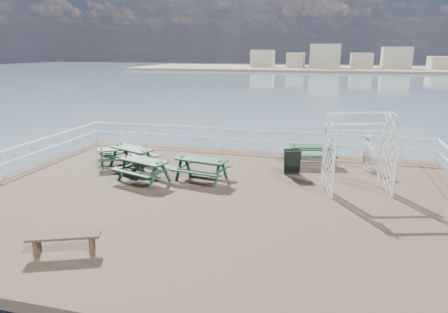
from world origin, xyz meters
The scene contains 12 objects.
ground centered at (0.00, 0.00, -0.15)m, with size 18.00×14.00×0.30m, color brown.
sea_backdrop centered at (12.54, 134.07, -0.51)m, with size 300.00×300.00×9.20m.
railing centered at (-0.07, 2.57, 0.87)m, with size 17.77×13.76×1.10m.
picnic_table_a centered at (-5.05, 2.61, 0.59)m, with size 2.42×2.29×0.92m.
picnic_table_b centered at (-4.43, 2.56, 0.63)m, with size 2.49×2.29×0.98m.
picnic_table_c centered at (3.27, 5.07, 0.62)m, with size 2.29×2.00×0.96m.
picnic_table_d centered at (-3.07, 0.90, 0.63)m, with size 2.46×2.22×0.99m.
picnic_table_e centered at (-0.90, 1.59, 0.63)m, with size 2.27×1.96×0.98m.
flat_bench_near centered at (-2.47, -4.98, 0.39)m, with size 1.83×1.07×0.52m.
trellis_arbor centered at (5.00, 1.73, 1.31)m, with size 2.63×1.89×2.94m.
sandwich_board centered at (2.53, 3.27, 0.52)m, with size 0.76×0.65×1.06m.
person centered at (5.64, 4.79, 0.77)m, with size 0.56×0.37×1.54m, color silver.
Camera 1 is at (3.80, -12.92, 5.07)m, focal length 32.00 mm.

